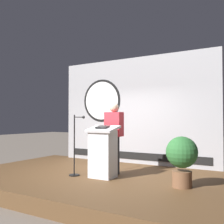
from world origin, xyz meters
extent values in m
plane|color=#6B6056|center=(0.00, 0.00, 0.00)|extent=(40.00, 40.00, 0.00)
cube|color=brown|center=(0.00, 0.00, 0.15)|extent=(6.40, 4.00, 0.30)
cube|color=#9E9EA3|center=(0.00, 1.85, 1.83)|extent=(4.81, 0.10, 3.06)
cylinder|color=black|center=(-1.09, 1.80, 2.15)|extent=(1.31, 0.02, 1.31)
cylinder|color=white|center=(-1.09, 1.79, 2.15)|extent=(1.17, 0.02, 1.17)
cube|color=black|center=(0.00, 1.79, 0.52)|extent=(4.33, 0.02, 0.20)
cube|color=silver|center=(0.22, -0.22, 0.81)|extent=(0.52, 0.40, 1.03)
cube|color=silver|center=(0.22, -0.22, 1.36)|extent=(0.64, 0.50, 0.15)
cube|color=black|center=(0.22, -0.24, 1.40)|extent=(0.28, 0.20, 0.06)
cylinder|color=black|center=(0.22, 0.26, 0.73)|extent=(0.26, 0.26, 0.87)
cube|color=red|center=(0.22, 0.26, 1.45)|extent=(0.40, 0.24, 0.56)
sphere|color=beige|center=(0.22, 0.26, 1.84)|extent=(0.22, 0.22, 0.22)
cylinder|color=black|center=(-0.45, -0.37, 0.31)|extent=(0.24, 0.24, 0.02)
cylinder|color=black|center=(-0.45, -0.37, 0.98)|extent=(0.03, 0.03, 1.37)
cylinder|color=black|center=(-0.45, -0.20, 1.62)|extent=(0.02, 0.35, 0.02)
sphere|color=#262626|center=(-0.45, -0.02, 1.62)|extent=(0.07, 0.07, 0.07)
cylinder|color=brown|center=(1.92, -0.17, 0.45)|extent=(0.36, 0.36, 0.30)
sphere|color=#2D6B33|center=(1.92, -0.17, 0.95)|extent=(0.59, 0.59, 0.59)
camera|label=1|loc=(3.25, -5.07, 1.56)|focal=42.02mm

